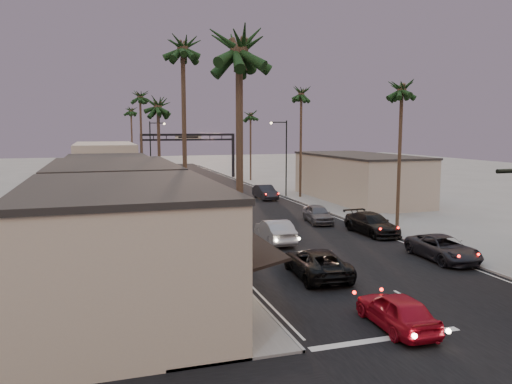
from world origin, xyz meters
TOP-DOWN VIEW (x-y plane):
  - ground at (0.00, 40.00)m, footprint 200.00×200.00m
  - road at (0.00, 45.00)m, footprint 14.00×120.00m
  - sidewalk_left at (-9.50, 52.00)m, footprint 5.00×92.00m
  - sidewalk_right at (9.50, 52.00)m, footprint 5.00×92.00m
  - storefront_near at (-13.00, 12.00)m, footprint 8.00×12.00m
  - storefront_mid at (-13.00, 26.00)m, footprint 8.00×14.00m
  - storefront_far at (-13.00, 42.00)m, footprint 8.00×16.00m
  - storefront_dist at (-13.00, 65.00)m, footprint 8.00×20.00m
  - building_right at (14.00, 40.00)m, footprint 8.00×18.00m
  - arch at (0.00, 70.00)m, footprint 15.20×0.40m
  - streetlight_right at (6.92, 45.00)m, footprint 2.13×0.30m
  - streetlight_left at (-6.92, 58.00)m, footprint 2.13×0.30m
  - palm_la at (-8.60, 9.00)m, footprint 3.20×3.20m
  - palm_lb at (-8.60, 22.00)m, footprint 3.20×3.20m
  - palm_lc at (-8.60, 36.00)m, footprint 3.20×3.20m
  - palm_ld at (-8.60, 55.00)m, footprint 3.20×3.20m
  - palm_ra at (8.60, 24.00)m, footprint 3.20×3.20m
  - palm_rb at (8.60, 44.00)m, footprint 3.20×3.20m
  - palm_rc at (8.60, 64.00)m, footprint 3.20×3.20m
  - palm_far at (-8.30, 78.00)m, footprint 3.20×3.20m
  - oncoming_red at (-2.58, 7.00)m, footprint 1.92×4.45m
  - oncoming_pickup at (-2.69, 14.56)m, footprint 3.02×5.77m
  - oncoming_silver at (-2.10, 22.94)m, footprint 2.03×5.14m
  - oncoming_white at (-3.53, 34.56)m, footprint 3.06×5.92m
  - oncoming_dgrey at (-2.25, 42.81)m, footprint 2.00×4.87m
  - oncoming_grey_far at (-3.49, 48.31)m, footprint 1.94×4.99m
  - curbside_near at (6.20, 15.36)m, footprint 2.66×5.45m
  - curbside_black at (5.98, 23.43)m, footprint 2.53×5.65m
  - curbside_grey at (3.97, 28.93)m, footprint 2.44×4.76m
  - curbside_far at (4.30, 44.10)m, footprint 1.74×4.91m

SIDE VIEW (x-z plane):
  - ground at x=0.00m, z-range 0.00..0.00m
  - road at x=0.00m, z-range -0.01..0.01m
  - sidewalk_left at x=-9.50m, z-range 0.00..0.12m
  - sidewalk_right at x=9.50m, z-range 0.00..0.12m
  - curbside_near at x=6.20m, z-range 0.00..1.49m
  - oncoming_red at x=-2.58m, z-range 0.00..1.50m
  - oncoming_pickup at x=-2.69m, z-range 0.00..1.55m
  - curbside_grey at x=3.97m, z-range 0.00..1.55m
  - curbside_black at x=5.98m, z-range 0.00..1.61m
  - curbside_far at x=4.30m, z-range 0.00..1.61m
  - oncoming_grey_far at x=-3.49m, z-range 0.00..1.62m
  - oncoming_white at x=-3.53m, z-range 0.00..1.64m
  - oncoming_dgrey at x=-2.25m, z-range 0.00..1.65m
  - oncoming_silver at x=-2.10m, z-range 0.00..1.67m
  - storefront_far at x=-13.00m, z-range 0.00..5.00m
  - building_right at x=14.00m, z-range 0.00..5.00m
  - storefront_near at x=-13.00m, z-range 0.00..5.50m
  - storefront_mid at x=-13.00m, z-range 0.00..5.50m
  - storefront_dist at x=-13.00m, z-range 0.00..6.00m
  - streetlight_right at x=6.92m, z-range 0.83..9.83m
  - streetlight_left at x=-6.92m, z-range 0.83..9.83m
  - arch at x=0.00m, z-range 1.90..9.17m
  - palm_lc at x=-8.60m, z-range 4.37..16.57m
  - palm_rc at x=8.60m, z-range 4.37..16.57m
  - palm_la at x=-8.60m, z-range 4.84..18.04m
  - palm_ra at x=8.60m, z-range 4.84..18.04m
  - palm_far at x=-8.30m, z-range 4.84..18.04m
  - palm_ld at x=-8.60m, z-range 5.32..19.52m
  - palm_rb at x=8.60m, z-range 5.32..19.52m
  - palm_lb at x=-8.60m, z-range 5.79..20.99m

